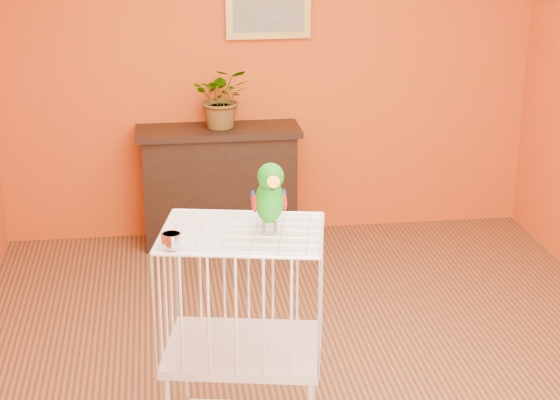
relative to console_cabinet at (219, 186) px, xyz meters
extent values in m
plane|color=brown|center=(0.40, -2.04, -0.44)|extent=(4.50, 4.50, 0.00)
plane|color=#E04515|center=(0.40, 0.21, 0.86)|extent=(4.00, 0.00, 4.00)
plane|color=#E04515|center=(0.40, -4.29, 0.86)|extent=(4.00, 0.00, 4.00)
cube|color=black|center=(0.00, 0.00, -0.02)|extent=(1.12, 0.37, 0.84)
cube|color=black|center=(0.00, 0.00, 0.42)|extent=(1.19, 0.43, 0.05)
cube|color=black|center=(0.00, -0.16, -0.02)|extent=(0.78, 0.02, 0.42)
cube|color=#4F1618|center=(-0.23, -0.04, -0.12)|extent=(0.05, 0.17, 0.26)
cube|color=#354522|center=(-0.16, -0.04, -0.12)|extent=(0.05, 0.17, 0.26)
cube|color=#4F1618|center=(-0.07, -0.04, -0.12)|extent=(0.05, 0.17, 0.26)
cube|color=#354522|center=(0.02, -0.04, -0.12)|extent=(0.05, 0.17, 0.26)
cube|color=#4F1618|center=(0.11, -0.04, -0.12)|extent=(0.05, 0.17, 0.26)
imported|color=#26722D|center=(0.04, 0.01, 0.62)|extent=(0.44, 0.48, 0.35)
cube|color=gold|center=(0.40, 0.18, 1.31)|extent=(0.62, 0.03, 0.50)
cube|color=gray|center=(0.40, 0.17, 1.31)|extent=(0.52, 0.01, 0.40)
cube|color=silver|center=(-0.08, -2.69, 0.07)|extent=(0.81, 0.68, 0.04)
cube|color=silver|center=(-0.08, -2.69, 0.66)|extent=(0.81, 0.68, 0.01)
cylinder|color=silver|center=(-0.35, -2.39, -0.20)|extent=(0.03, 0.03, 0.50)
cylinder|color=silver|center=(0.28, -2.51, -0.20)|extent=(0.03, 0.03, 0.50)
cylinder|color=silver|center=(-0.40, -2.84, 0.70)|extent=(0.09, 0.09, 0.06)
cylinder|color=#59544C|center=(0.02, -2.71, 0.69)|extent=(0.01, 0.01, 0.05)
cylinder|color=#59544C|center=(0.07, -2.71, 0.69)|extent=(0.01, 0.01, 0.05)
ellipsoid|color=#1D8D10|center=(0.04, -2.71, 0.81)|extent=(0.13, 0.19, 0.24)
ellipsoid|color=#1D8D10|center=(0.04, -2.75, 0.94)|extent=(0.12, 0.13, 0.12)
cone|color=orange|center=(0.04, -2.80, 0.93)|extent=(0.06, 0.08, 0.08)
cone|color=black|center=(0.04, -2.79, 0.91)|extent=(0.03, 0.03, 0.03)
sphere|color=black|center=(0.00, -2.77, 0.95)|extent=(0.02, 0.02, 0.02)
sphere|color=black|center=(0.08, -2.77, 0.95)|extent=(0.02, 0.02, 0.02)
ellipsoid|color=#A50C0C|center=(-0.02, -2.70, 0.80)|extent=(0.03, 0.07, 0.08)
ellipsoid|color=navy|center=(0.11, -2.70, 0.80)|extent=(0.03, 0.07, 0.08)
cone|color=#1D8D10|center=(0.04, -2.63, 0.73)|extent=(0.08, 0.17, 0.13)
camera|label=1|loc=(-0.44, -6.60, 2.18)|focal=60.00mm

